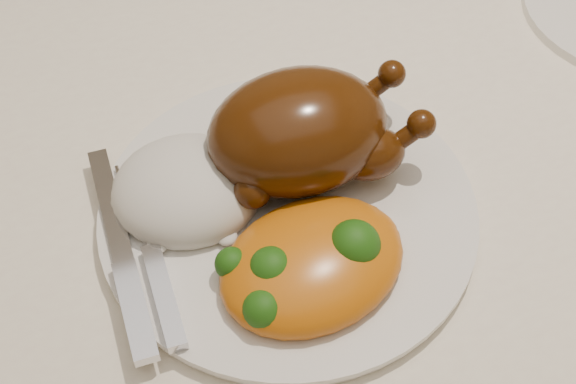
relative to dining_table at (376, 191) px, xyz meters
name	(u,v)px	position (x,y,z in m)	size (l,w,h in m)	color
dining_table	(376,191)	(0.00, 0.00, 0.00)	(1.60, 0.90, 0.76)	brown
tablecloth	(383,140)	(0.00, 0.00, 0.07)	(1.73, 1.03, 0.18)	white
dinner_plate	(288,213)	(-0.12, -0.08, 0.11)	(0.29, 0.29, 0.01)	silver
roast_chicken	(303,131)	(-0.09, -0.04, 0.16)	(0.17, 0.11, 0.09)	#482307
rice_mound	(187,190)	(-0.19, -0.05, 0.13)	(0.13, 0.12, 0.06)	silver
mac_and_cheese	(317,260)	(-0.11, -0.14, 0.13)	(0.17, 0.14, 0.06)	orange
cutlery	(140,271)	(-0.24, -0.10, 0.12)	(0.04, 0.20, 0.01)	silver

